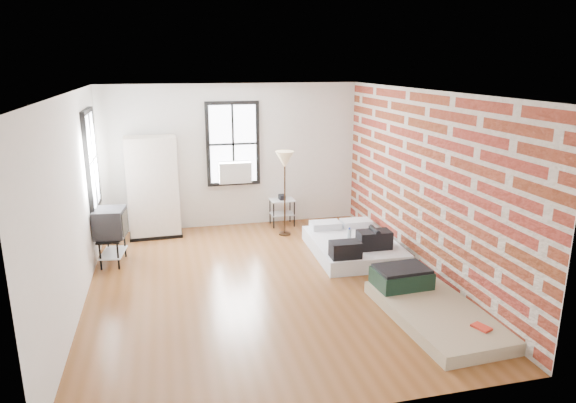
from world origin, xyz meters
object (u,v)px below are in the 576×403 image
object	(u,v)px
mattress_main	(354,245)
side_table	(282,205)
tv_stand	(111,225)
mattress_bare	(428,305)
wardrobe	(153,188)
floor_lamp	(285,164)

from	to	relation	value
mattress_main	side_table	world-z (taller)	side_table
tv_stand	mattress_bare	bearing A→B (deg)	-26.85
wardrobe	mattress_bare	bearing A→B (deg)	-51.59
side_table	tv_stand	distance (m)	3.41
mattress_bare	tv_stand	world-z (taller)	tv_stand
wardrobe	floor_lamp	xyz separation A→B (m)	(2.39, -0.51, 0.43)
side_table	mattress_main	bearing A→B (deg)	-66.15
mattress_main	side_table	xyz separation A→B (m)	(-0.83, 1.87, 0.26)
floor_lamp	mattress_bare	bearing A→B (deg)	-73.17
mattress_main	wardrobe	world-z (taller)	wardrobe
side_table	tv_stand	bearing A→B (deg)	-156.97
mattress_bare	wardrobe	world-z (taller)	wardrobe
side_table	floor_lamp	size ratio (longest dim) A/B	0.39
mattress_bare	side_table	bearing A→B (deg)	100.53
tv_stand	side_table	bearing A→B (deg)	30.43
mattress_main	side_table	size ratio (longest dim) A/B	3.00
mattress_main	floor_lamp	xyz separation A→B (m)	(-0.91, 1.28, 1.21)
wardrobe	tv_stand	world-z (taller)	wardrobe
mattress_main	wardrobe	xyz separation A→B (m)	(-3.30, 1.80, 0.78)
tv_stand	floor_lamp	bearing A→B (deg)	21.21
wardrobe	mattress_main	bearing A→B (deg)	-30.58
mattress_bare	floor_lamp	size ratio (longest dim) A/B	1.30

